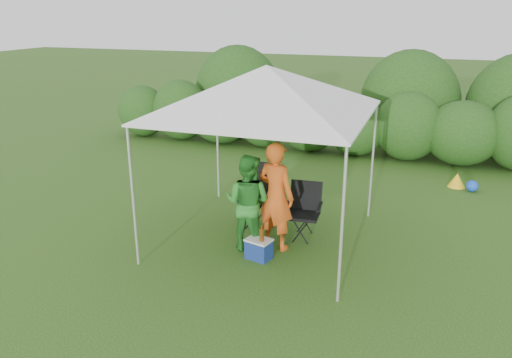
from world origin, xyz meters
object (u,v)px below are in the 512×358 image
(chair_left, at_px, (262,191))
(cooler, at_px, (259,249))
(canopy, at_px, (266,90))
(chair_right, at_px, (304,207))
(man, at_px, (276,196))
(woman, at_px, (248,203))

(chair_left, bearing_deg, cooler, -65.55)
(chair_left, distance_m, cooler, 1.41)
(canopy, bearing_deg, cooler, -79.16)
(chair_right, distance_m, man, 0.72)
(canopy, bearing_deg, chair_left, 113.59)
(chair_left, distance_m, woman, 1.02)
(chair_right, height_order, woman, woman)
(chair_right, height_order, cooler, chair_right)
(canopy, height_order, chair_left, canopy)
(chair_right, xyz_separation_m, chair_left, (-0.82, 0.27, 0.08))
(canopy, distance_m, chair_left, 1.95)
(man, xyz_separation_m, woman, (-0.40, -0.18, -0.09))
(canopy, relative_size, cooler, 7.11)
(chair_right, height_order, chair_left, chair_left)
(canopy, relative_size, chair_right, 3.35)
(cooler, bearing_deg, chair_left, 120.99)
(chair_left, xyz_separation_m, man, (0.50, -0.82, 0.26))
(canopy, height_order, chair_right, canopy)
(chair_left, bearing_deg, chair_right, -10.40)
(chair_left, relative_size, woman, 0.69)
(woman, bearing_deg, cooler, 138.79)
(chair_right, distance_m, chair_left, 0.87)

